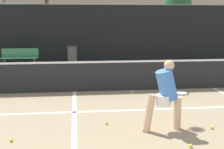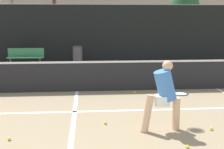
# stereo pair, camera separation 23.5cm
# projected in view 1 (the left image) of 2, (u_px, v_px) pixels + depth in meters

# --- Properties ---
(court_service_line) EXTENTS (8.25, 0.10, 0.01)m
(court_service_line) POSITION_uv_depth(u_px,v_px,m) (74.00, 112.00, 7.57)
(court_service_line) COLOR white
(court_service_line) RESTS_ON ground
(court_center_mark) EXTENTS (0.10, 5.52, 0.01)m
(court_center_mark) POSITION_uv_depth(u_px,v_px,m) (74.00, 120.00, 6.99)
(court_center_mark) COLOR white
(court_center_mark) RESTS_ON ground
(net) EXTENTS (11.09, 0.09, 1.07)m
(net) POSITION_uv_depth(u_px,v_px,m) (74.00, 75.00, 9.60)
(net) COLOR slate
(net) RESTS_ON ground
(fence_back) EXTENTS (24.00, 0.06, 2.94)m
(fence_back) POSITION_uv_depth(u_px,v_px,m) (74.00, 34.00, 15.68)
(fence_back) COLOR black
(fence_back) RESTS_ON ground
(player_practicing) EXTENTS (1.11, 0.67, 1.44)m
(player_practicing) POSITION_uv_depth(u_px,v_px,m) (166.00, 93.00, 6.26)
(player_practicing) COLOR #DBAD84
(player_practicing) RESTS_ON ground
(tennis_ball_scattered_5) EXTENTS (0.07, 0.07, 0.07)m
(tennis_ball_scattered_5) POSITION_uv_depth(u_px,v_px,m) (212.00, 128.00, 6.42)
(tennis_ball_scattered_5) COLOR #D1E033
(tennis_ball_scattered_5) RESTS_ON ground
(tennis_ball_scattered_6) EXTENTS (0.07, 0.07, 0.07)m
(tennis_ball_scattered_6) POSITION_uv_depth(u_px,v_px,m) (191.00, 146.00, 5.51)
(tennis_ball_scattered_6) COLOR #D1E033
(tennis_ball_scattered_6) RESTS_ON ground
(tennis_ball_scattered_7) EXTENTS (0.07, 0.07, 0.07)m
(tennis_ball_scattered_7) POSITION_uv_depth(u_px,v_px,m) (106.00, 123.00, 6.71)
(tennis_ball_scattered_7) COLOR #D1E033
(tennis_ball_scattered_7) RESTS_ON ground
(tennis_ball_scattered_8) EXTENTS (0.07, 0.07, 0.07)m
(tennis_ball_scattered_8) POSITION_uv_depth(u_px,v_px,m) (132.00, 92.00, 9.46)
(tennis_ball_scattered_8) COLOR #D1E033
(tennis_ball_scattered_8) RESTS_ON ground
(tennis_ball_scattered_9) EXTENTS (0.07, 0.07, 0.07)m
(tennis_ball_scattered_9) POSITION_uv_depth(u_px,v_px,m) (11.00, 140.00, 5.76)
(tennis_ball_scattered_9) COLOR #D1E033
(tennis_ball_scattered_9) RESTS_ON ground
(tennis_ball_scattered_10) EXTENTS (0.07, 0.07, 0.07)m
(tennis_ball_scattered_10) POSITION_uv_depth(u_px,v_px,m) (147.00, 115.00, 7.24)
(tennis_ball_scattered_10) COLOR #D1E033
(tennis_ball_scattered_10) RESTS_ON ground
(courtside_bench) EXTENTS (1.67, 0.39, 0.86)m
(courtside_bench) POSITION_uv_depth(u_px,v_px,m) (20.00, 57.00, 14.43)
(courtside_bench) COLOR #33724C
(courtside_bench) RESTS_ON ground
(trash_bin) EXTENTS (0.48, 0.48, 0.95)m
(trash_bin) POSITION_uv_depth(u_px,v_px,m) (72.00, 56.00, 14.81)
(trash_bin) COLOR #3F3F42
(trash_bin) RESTS_ON ground
(parked_car) EXTENTS (1.68, 4.26, 1.43)m
(parked_car) POSITION_uv_depth(u_px,v_px,m) (48.00, 44.00, 19.96)
(parked_car) COLOR #B7B7BC
(parked_car) RESTS_ON ground
(building_far) EXTENTS (36.00, 2.40, 5.72)m
(building_far) POSITION_uv_depth(u_px,v_px,m) (74.00, 12.00, 34.16)
(building_far) COLOR gray
(building_far) RESTS_ON ground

